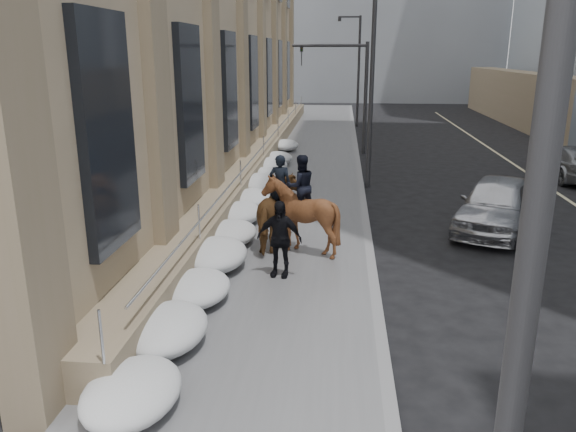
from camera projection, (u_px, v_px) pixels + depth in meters
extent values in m
plane|color=black|center=(243.00, 354.00, 10.61)|extent=(140.00, 140.00, 0.00)
cube|color=#57575A|center=(291.00, 209.00, 20.14)|extent=(5.00, 80.00, 0.12)
cube|color=slate|center=(364.00, 211.00, 19.90)|extent=(0.24, 80.00, 0.12)
cube|color=#7A6A4E|center=(266.00, 150.00, 29.78)|extent=(1.10, 44.00, 0.90)
cylinder|color=silver|center=(274.00, 133.00, 29.49)|extent=(0.06, 42.00, 0.06)
cube|color=black|center=(230.00, 91.00, 22.14)|extent=(0.20, 2.20, 4.50)
cube|color=gray|center=(288.00, 17.00, 77.09)|extent=(24.00, 12.00, 20.00)
cylinder|color=#2D2D30|center=(525.00, 303.00, 3.48)|extent=(0.18, 0.18, 8.00)
cylinder|color=#2D2D30|center=(371.00, 90.00, 22.59)|extent=(0.18, 0.18, 8.00)
cylinder|color=#2D2D30|center=(359.00, 72.00, 41.69)|extent=(0.18, 0.18, 8.00)
cube|color=#2D2D30|center=(349.00, 17.00, 40.66)|extent=(1.60, 0.15, 0.12)
cylinder|color=#2D2D30|center=(340.00, 19.00, 40.77)|extent=(0.24, 0.24, 0.30)
cylinder|color=#2D2D30|center=(365.00, 99.00, 30.50)|extent=(0.20, 0.20, 6.00)
cylinder|color=#2D2D30|center=(330.00, 45.00, 29.89)|extent=(4.00, 0.16, 0.16)
imported|color=black|center=(302.00, 55.00, 30.17)|extent=(0.18, 0.22, 1.10)
ellipsoid|color=silver|center=(167.00, 329.00, 10.61)|extent=(1.50, 2.10, 0.68)
ellipsoid|color=silver|center=(216.00, 255.00, 14.42)|extent=(1.60, 2.20, 0.72)
ellipsoid|color=silver|center=(239.00, 213.00, 18.26)|extent=(1.40, 2.00, 0.64)
ellipsoid|color=silver|center=(261.00, 184.00, 22.05)|extent=(1.70, 2.30, 0.76)
ellipsoid|color=silver|center=(271.00, 165.00, 25.89)|extent=(1.50, 2.10, 0.66)
imported|color=#492E16|center=(279.00, 214.00, 15.83)|extent=(1.24, 2.38, 1.95)
imported|color=black|center=(279.00, 185.00, 15.74)|extent=(0.66, 0.46, 1.72)
imported|color=#4E2B16|center=(300.00, 215.00, 15.41)|extent=(2.33, 2.44, 2.11)
imported|color=black|center=(301.00, 186.00, 15.33)|extent=(1.03, 0.93, 1.72)
imported|color=black|center=(279.00, 239.00, 13.76)|extent=(1.19, 0.64, 1.93)
imported|color=#A4A5AB|center=(497.00, 204.00, 17.74)|extent=(3.92, 5.42, 1.72)
imported|color=slate|center=(569.00, 162.00, 25.03)|extent=(2.49, 5.33, 1.50)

